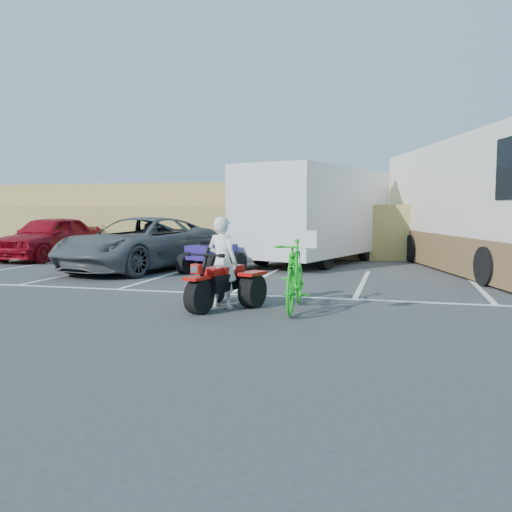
% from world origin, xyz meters
% --- Properties ---
extents(ground, '(100.00, 100.00, 0.00)m').
position_xyz_m(ground, '(0.00, 0.00, 0.00)').
color(ground, '#373739').
rests_on(ground, ground).
extents(parking_stripes, '(28.00, 5.16, 0.01)m').
position_xyz_m(parking_stripes, '(0.87, 4.07, 0.00)').
color(parking_stripes, white).
rests_on(parking_stripes, ground).
extents(grass_embankment, '(40.00, 8.50, 3.10)m').
position_xyz_m(grass_embankment, '(0.00, 15.48, 1.42)').
color(grass_embankment, '#988E45').
rests_on(grass_embankment, ground).
extents(red_trike_atv, '(1.67, 1.95, 1.08)m').
position_xyz_m(red_trike_atv, '(0.31, 0.72, 0.00)').
color(red_trike_atv, '#B10E0A').
rests_on(red_trike_atv, ground).
extents(rider, '(0.72, 0.57, 1.72)m').
position_xyz_m(rider, '(0.36, 0.86, 0.86)').
color(rider, white).
rests_on(rider, ground).
extents(green_dirt_bike, '(0.75, 2.20, 1.30)m').
position_xyz_m(green_dirt_bike, '(1.73, 0.92, 0.65)').
color(green_dirt_bike, '#14BF19').
rests_on(green_dirt_bike, ground).
extents(grey_pickup, '(3.82, 6.19, 1.60)m').
position_xyz_m(grey_pickup, '(-4.06, 6.25, 0.80)').
color(grey_pickup, '#4B4E53').
rests_on(grey_pickup, ground).
extents(red_car, '(2.03, 4.77, 1.61)m').
position_xyz_m(red_car, '(-8.91, 8.59, 0.80)').
color(red_car, maroon).
rests_on(red_car, ground).
extents(cargo_trailer, '(4.68, 7.35, 3.20)m').
position_xyz_m(cargo_trailer, '(0.81, 9.74, 1.73)').
color(cargo_trailer, silver).
rests_on(cargo_trailer, ground).
extents(rv_motorhome, '(5.47, 10.89, 3.80)m').
position_xyz_m(rv_motorhome, '(5.85, 9.12, 1.65)').
color(rv_motorhome, silver).
rests_on(rv_motorhome, ground).
extents(quad_atv_blue, '(1.75, 2.02, 1.11)m').
position_xyz_m(quad_atv_blue, '(-1.65, 5.95, 0.00)').
color(quad_atv_blue, navy).
rests_on(quad_atv_blue, ground).
extents(quad_atv_green, '(1.29, 1.57, 0.91)m').
position_xyz_m(quad_atv_green, '(-1.98, 6.87, 0.00)').
color(quad_atv_green, '#135723').
rests_on(quad_atv_green, ground).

